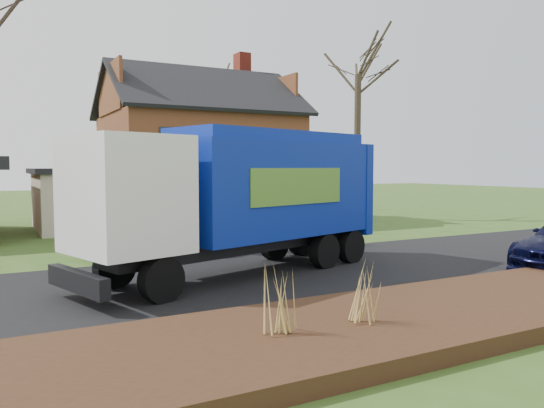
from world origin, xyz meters
name	(u,v)px	position (x,y,z in m)	size (l,w,h in m)	color
ground	(308,271)	(0.00, 0.00, 0.00)	(120.00, 120.00, 0.00)	#32501A
road	(308,271)	(0.00, 0.00, 0.01)	(80.00, 7.00, 0.02)	black
mulch_verge	(454,311)	(0.00, -5.30, 0.15)	(80.00, 3.50, 0.30)	black
main_house	(190,145)	(1.49, 13.91, 4.03)	(12.95, 8.95, 9.26)	beige
garbage_truck	(245,192)	(-1.72, 0.44, 2.24)	(9.38, 4.95, 3.89)	black
silver_sedan	(169,228)	(-2.48, 4.79, 0.86)	(1.82, 5.23, 1.72)	#A0A2A7
tree_front_east	(358,51)	(10.33, 11.36, 9.28)	(4.11, 4.11, 11.41)	#3C3124
tree_back	(219,75)	(6.10, 20.96, 9.07)	(3.44, 3.44, 10.88)	#3E3225
grass_clump_west	(281,301)	(-3.80, -5.30, 0.80)	(0.38, 0.31, 1.01)	tan
grass_clump_mid	(366,294)	(-2.33, -5.55, 0.81)	(0.37, 0.30, 1.02)	tan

